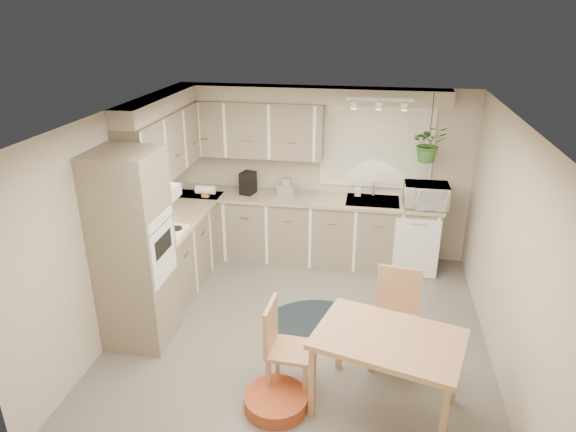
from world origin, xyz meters
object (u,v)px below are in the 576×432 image
object	(u,v)px
chair_left	(291,348)
pet_bed	(276,401)
braided_rug	(314,319)
microwave	(426,193)
chair_back	(395,321)
dining_table	(386,373)

from	to	relation	value
chair_left	pet_bed	bearing A→B (deg)	-13.03
braided_rug	microwave	size ratio (longest dim) A/B	1.93
pet_bed	braided_rug	bearing A→B (deg)	83.53
pet_bed	microwave	distance (m)	3.38
chair_back	microwave	xyz separation A→B (m)	(0.39, 2.05, 0.64)
microwave	chair_left	bearing A→B (deg)	-118.70
chair_back	pet_bed	distance (m)	1.39
chair_back	pet_bed	xyz separation A→B (m)	(-1.04, -0.83, -0.42)
dining_table	chair_back	size ratio (longest dim) A/B	1.25
pet_bed	chair_left	bearing A→B (deg)	73.61
pet_bed	microwave	world-z (taller)	microwave
chair_left	microwave	distance (m)	2.99
chair_left	microwave	bearing A→B (deg)	156.04
chair_back	braided_rug	distance (m)	1.18
braided_rug	pet_bed	bearing A→B (deg)	-96.47
chair_back	microwave	world-z (taller)	microwave
braided_rug	chair_left	bearing A→B (deg)	-93.89
dining_table	microwave	distance (m)	2.86
braided_rug	pet_bed	xyz separation A→B (m)	(-0.17, -1.46, 0.06)
pet_bed	microwave	xyz separation A→B (m)	(1.42, 2.87, 1.06)
dining_table	braided_rug	size ratio (longest dim) A/B	1.13
microwave	pet_bed	bearing A→B (deg)	-117.66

